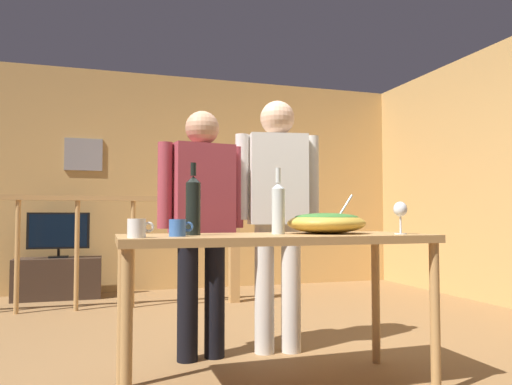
{
  "coord_description": "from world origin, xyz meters",
  "views": [
    {
      "loc": [
        -0.88,
        -2.89,
        0.9
      ],
      "look_at": [
        -0.03,
        -0.16,
        1.04
      ],
      "focal_mm": 34.21,
      "sensor_mm": 36.0,
      "label": 1
    }
  ],
  "objects_px": {
    "mug_blue": "(178,228)",
    "wine_glass": "(400,211)",
    "wine_bottle_clear": "(278,207)",
    "framed_picture": "(84,155)",
    "mug_white": "(137,228)",
    "person_standing_left": "(202,212)",
    "serving_table": "(275,251)",
    "flat_screen_tv": "(59,231)",
    "salad_bowl": "(326,222)",
    "tv_console": "(58,278)",
    "stair_railing": "(129,236)",
    "wine_bottle_dark": "(193,204)",
    "person_standing_right": "(278,202)"
  },
  "relations": [
    {
      "from": "framed_picture",
      "to": "person_standing_right",
      "type": "distance_m",
      "value": 3.34
    },
    {
      "from": "tv_console",
      "to": "serving_table",
      "type": "distance_m",
      "value": 3.66
    },
    {
      "from": "flat_screen_tv",
      "to": "wine_bottle_clear",
      "type": "xyz_separation_m",
      "value": [
        1.35,
        -3.31,
        0.22
      ]
    },
    {
      "from": "framed_picture",
      "to": "wine_glass",
      "type": "xyz_separation_m",
      "value": [
        1.74,
        -3.82,
        -0.7
      ]
    },
    {
      "from": "mug_white",
      "to": "person_standing_left",
      "type": "height_order",
      "value": "person_standing_left"
    },
    {
      "from": "person_standing_left",
      "to": "person_standing_right",
      "type": "height_order",
      "value": "person_standing_right"
    },
    {
      "from": "mug_blue",
      "to": "framed_picture",
      "type": "bearing_deg",
      "value": 98.75
    },
    {
      "from": "flat_screen_tv",
      "to": "mug_white",
      "type": "bearing_deg",
      "value": -80.14
    },
    {
      "from": "mug_white",
      "to": "wine_bottle_dark",
      "type": "bearing_deg",
      "value": 39.24
    },
    {
      "from": "tv_console",
      "to": "wine_bottle_clear",
      "type": "height_order",
      "value": "wine_bottle_clear"
    },
    {
      "from": "tv_console",
      "to": "salad_bowl",
      "type": "relative_size",
      "value": 2.11
    },
    {
      "from": "framed_picture",
      "to": "flat_screen_tv",
      "type": "height_order",
      "value": "framed_picture"
    },
    {
      "from": "serving_table",
      "to": "wine_glass",
      "type": "relative_size",
      "value": 9.26
    },
    {
      "from": "tv_console",
      "to": "wine_glass",
      "type": "xyz_separation_m",
      "value": [
        1.97,
        -3.53,
        0.71
      ]
    },
    {
      "from": "wine_bottle_dark",
      "to": "mug_blue",
      "type": "relative_size",
      "value": 3.17
    },
    {
      "from": "wine_bottle_dark",
      "to": "mug_white",
      "type": "relative_size",
      "value": 3.14
    },
    {
      "from": "framed_picture",
      "to": "tv_console",
      "type": "xyz_separation_m",
      "value": [
        -0.23,
        -0.29,
        -1.4
      ]
    },
    {
      "from": "wine_bottle_dark",
      "to": "flat_screen_tv",
      "type": "bearing_deg",
      "value": 105.26
    },
    {
      "from": "wine_bottle_clear",
      "to": "flat_screen_tv",
      "type": "bearing_deg",
      "value": 112.25
    },
    {
      "from": "wine_glass",
      "to": "wine_bottle_clear",
      "type": "height_order",
      "value": "wine_bottle_clear"
    },
    {
      "from": "tv_console",
      "to": "wine_bottle_clear",
      "type": "relative_size",
      "value": 2.56
    },
    {
      "from": "framed_picture",
      "to": "mug_white",
      "type": "bearing_deg",
      "value": -84.29
    },
    {
      "from": "framed_picture",
      "to": "serving_table",
      "type": "relative_size",
      "value": 0.27
    },
    {
      "from": "stair_railing",
      "to": "person_standing_right",
      "type": "height_order",
      "value": "person_standing_right"
    },
    {
      "from": "wine_glass",
      "to": "wine_bottle_clear",
      "type": "distance_m",
      "value": 0.65
    },
    {
      "from": "stair_railing",
      "to": "wine_bottle_clear",
      "type": "height_order",
      "value": "wine_bottle_clear"
    },
    {
      "from": "flat_screen_tv",
      "to": "salad_bowl",
      "type": "bearing_deg",
      "value": -63.63
    },
    {
      "from": "tv_console",
      "to": "flat_screen_tv",
      "type": "bearing_deg",
      "value": -90.0
    },
    {
      "from": "framed_picture",
      "to": "stair_railing",
      "type": "bearing_deg",
      "value": -65.97
    },
    {
      "from": "salad_bowl",
      "to": "wine_bottle_dark",
      "type": "height_order",
      "value": "wine_bottle_dark"
    },
    {
      "from": "wine_bottle_clear",
      "to": "wine_bottle_dark",
      "type": "distance_m",
      "value": 0.45
    },
    {
      "from": "tv_console",
      "to": "flat_screen_tv",
      "type": "height_order",
      "value": "flat_screen_tv"
    },
    {
      "from": "stair_railing",
      "to": "person_standing_left",
      "type": "height_order",
      "value": "person_standing_left"
    },
    {
      "from": "serving_table",
      "to": "person_standing_right",
      "type": "relative_size",
      "value": 0.95
    },
    {
      "from": "stair_railing",
      "to": "mug_white",
      "type": "distance_m",
      "value": 2.78
    },
    {
      "from": "wine_bottle_clear",
      "to": "mug_white",
      "type": "bearing_deg",
      "value": -162.59
    },
    {
      "from": "serving_table",
      "to": "person_standing_right",
      "type": "distance_m",
      "value": 0.78
    },
    {
      "from": "wine_bottle_clear",
      "to": "stair_railing",
      "type": "bearing_deg",
      "value": 104.14
    },
    {
      "from": "salad_bowl",
      "to": "person_standing_right",
      "type": "height_order",
      "value": "person_standing_right"
    },
    {
      "from": "mug_blue",
      "to": "person_standing_left",
      "type": "height_order",
      "value": "person_standing_left"
    },
    {
      "from": "wine_bottle_clear",
      "to": "person_standing_right",
      "type": "relative_size",
      "value": 0.21
    },
    {
      "from": "mug_blue",
      "to": "wine_glass",
      "type": "bearing_deg",
      "value": -3.06
    },
    {
      "from": "salad_bowl",
      "to": "wine_bottle_dark",
      "type": "xyz_separation_m",
      "value": [
        -0.73,
        -0.01,
        0.09
      ]
    },
    {
      "from": "mug_blue",
      "to": "person_standing_left",
      "type": "xyz_separation_m",
      "value": [
        0.26,
        0.78,
        0.08
      ]
    },
    {
      "from": "framed_picture",
      "to": "wine_bottle_dark",
      "type": "height_order",
      "value": "framed_picture"
    },
    {
      "from": "wine_glass",
      "to": "person_standing_right",
      "type": "height_order",
      "value": "person_standing_right"
    },
    {
      "from": "flat_screen_tv",
      "to": "mug_blue",
      "type": "xyz_separation_m",
      "value": [
        0.81,
        -3.44,
        0.11
      ]
    },
    {
      "from": "mug_blue",
      "to": "mug_white",
      "type": "bearing_deg",
      "value": -152.43
    },
    {
      "from": "wine_glass",
      "to": "stair_railing",
      "type": "bearing_deg",
      "value": 114.65
    },
    {
      "from": "wine_glass",
      "to": "person_standing_left",
      "type": "xyz_separation_m",
      "value": [
        -0.9,
        0.84,
        -0.0
      ]
    }
  ]
}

